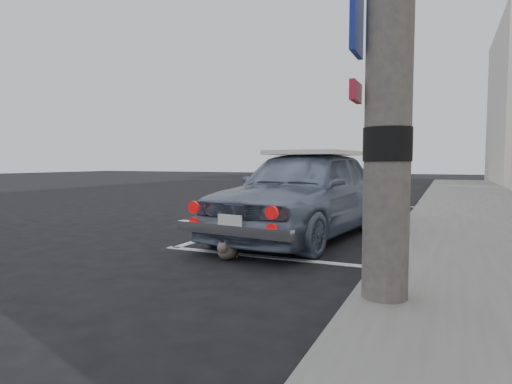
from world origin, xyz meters
TOP-DOWN VIEW (x-y plane):
  - ground at (0.00, 0.00)m, footprint 80.00×80.00m
  - sidewalk at (3.20, 2.00)m, footprint 2.80×40.00m
  - pline_rear at (0.50, -0.50)m, footprint 3.00×0.12m
  - pline_front at (0.50, 6.50)m, footprint 3.00×0.12m
  - pline_side at (-0.90, 3.00)m, footprint 0.12×7.00m
  - retro_coupe at (0.43, 1.08)m, footprint 2.13×4.28m
  - cat at (0.08, -0.82)m, footprint 0.22×0.48m

SIDE VIEW (x-z plane):
  - ground at x=0.00m, z-range 0.00..0.00m
  - pline_rear at x=0.50m, z-range 0.00..0.01m
  - pline_front at x=0.50m, z-range 0.00..0.01m
  - pline_side at x=-0.90m, z-range 0.00..0.01m
  - sidewalk at x=3.20m, z-range 0.00..0.15m
  - cat at x=0.08m, z-range -0.01..0.24m
  - retro_coupe at x=0.43m, z-range 0.01..1.40m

